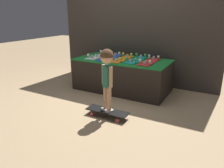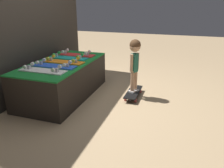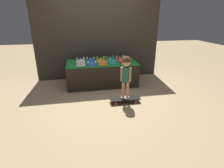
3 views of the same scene
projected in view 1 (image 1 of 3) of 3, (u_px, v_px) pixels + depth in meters
The scene contains 10 objects.
ground_plane at pixel (109, 98), 3.75m from camera, with size 16.00×16.00×0.00m, color tan.
back_wall at pixel (136, 18), 4.25m from camera, with size 3.33×0.10×2.58m.
display_rack at pixel (122, 75), 4.08m from camera, with size 1.71×0.85×0.58m.
skateboard_white_on_rack at pixel (99, 56), 4.22m from camera, with size 0.20×0.68×0.09m.
skateboard_blue_on_rack at pixel (110, 57), 4.08m from camera, with size 0.20×0.68×0.09m.
skateboard_orange_on_rack at pixel (122, 59), 3.96m from camera, with size 0.20×0.68×0.09m.
skateboard_teal_on_rack at pixel (136, 60), 3.89m from camera, with size 0.20×0.68×0.09m.
skateboard_red_on_rack at pixel (149, 61), 3.75m from camera, with size 0.20×0.68×0.09m.
skateboard_on_floor at pixel (107, 112), 3.06m from camera, with size 0.62×0.19×0.09m.
child at pixel (107, 69), 2.87m from camera, with size 0.19×0.18×0.87m.
Camera 1 is at (1.72, -3.03, 1.40)m, focal length 35.00 mm.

